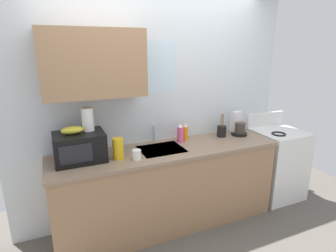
{
  "coord_description": "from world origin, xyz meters",
  "views": [
    {
      "loc": [
        -1.09,
        -2.49,
        1.94
      ],
      "look_at": [
        0.0,
        0.0,
        1.15
      ],
      "focal_mm": 29.29,
      "sensor_mm": 36.0,
      "label": 1
    }
  ],
  "objects_px": {
    "coffee_maker": "(238,126)",
    "mug_white": "(137,155)",
    "dish_soap_bottle_pink": "(180,134)",
    "dish_soap_bottle_orange": "(185,132)",
    "microwave": "(80,147)",
    "banana_bunch": "(72,130)",
    "cereal_canister": "(118,149)",
    "utensil_crock": "(222,131)",
    "paper_towel_roll": "(88,119)",
    "stove_range": "(276,163)"
  },
  "relations": [
    {
      "from": "stove_range",
      "to": "dish_soap_bottle_orange",
      "type": "height_order",
      "value": "dish_soap_bottle_orange"
    },
    {
      "from": "utensil_crock",
      "to": "dish_soap_bottle_pink",
      "type": "bearing_deg",
      "value": 177.37
    },
    {
      "from": "dish_soap_bottle_orange",
      "to": "cereal_canister",
      "type": "height_order",
      "value": "cereal_canister"
    },
    {
      "from": "coffee_maker",
      "to": "mug_white",
      "type": "relative_size",
      "value": 2.95
    },
    {
      "from": "dish_soap_bottle_pink",
      "to": "dish_soap_bottle_orange",
      "type": "bearing_deg",
      "value": 24.31
    },
    {
      "from": "banana_bunch",
      "to": "utensil_crock",
      "type": "height_order",
      "value": "banana_bunch"
    },
    {
      "from": "coffee_maker",
      "to": "mug_white",
      "type": "height_order",
      "value": "coffee_maker"
    },
    {
      "from": "utensil_crock",
      "to": "mug_white",
      "type": "bearing_deg",
      "value": -167.15
    },
    {
      "from": "coffee_maker",
      "to": "mug_white",
      "type": "distance_m",
      "value": 1.39
    },
    {
      "from": "banana_bunch",
      "to": "paper_towel_roll",
      "type": "distance_m",
      "value": 0.18
    },
    {
      "from": "stove_range",
      "to": "banana_bunch",
      "type": "height_order",
      "value": "banana_bunch"
    },
    {
      "from": "dish_soap_bottle_pink",
      "to": "mug_white",
      "type": "bearing_deg",
      "value": -154.63
    },
    {
      "from": "dish_soap_bottle_orange",
      "to": "utensil_crock",
      "type": "height_order",
      "value": "utensil_crock"
    },
    {
      "from": "paper_towel_roll",
      "to": "utensil_crock",
      "type": "xyz_separation_m",
      "value": [
        1.53,
        0.02,
        -0.31
      ]
    },
    {
      "from": "paper_towel_roll",
      "to": "utensil_crock",
      "type": "relative_size",
      "value": 0.77
    },
    {
      "from": "microwave",
      "to": "cereal_canister",
      "type": "bearing_deg",
      "value": -16.13
    },
    {
      "from": "cereal_canister",
      "to": "paper_towel_roll",
      "type": "bearing_deg",
      "value": 147.99
    },
    {
      "from": "paper_towel_roll",
      "to": "cereal_canister",
      "type": "xyz_separation_m",
      "value": [
        0.24,
        -0.15,
        -0.28
      ]
    },
    {
      "from": "stove_range",
      "to": "utensil_crock",
      "type": "xyz_separation_m",
      "value": [
        -0.81,
        0.12,
        0.51
      ]
    },
    {
      "from": "microwave",
      "to": "utensil_crock",
      "type": "height_order",
      "value": "utensil_crock"
    },
    {
      "from": "paper_towel_roll",
      "to": "microwave",
      "type": "bearing_deg",
      "value": -152.83
    },
    {
      "from": "banana_bunch",
      "to": "utensil_crock",
      "type": "distance_m",
      "value": 1.7
    },
    {
      "from": "microwave",
      "to": "mug_white",
      "type": "relative_size",
      "value": 4.84
    },
    {
      "from": "stove_range",
      "to": "microwave",
      "type": "relative_size",
      "value": 2.35
    },
    {
      "from": "microwave",
      "to": "dish_soap_bottle_pink",
      "type": "bearing_deg",
      "value": 5.01
    },
    {
      "from": "microwave",
      "to": "cereal_canister",
      "type": "relative_size",
      "value": 2.26
    },
    {
      "from": "microwave",
      "to": "paper_towel_roll",
      "type": "height_order",
      "value": "paper_towel_roll"
    },
    {
      "from": "banana_bunch",
      "to": "mug_white",
      "type": "relative_size",
      "value": 2.11
    },
    {
      "from": "microwave",
      "to": "dish_soap_bottle_pink",
      "type": "relative_size",
      "value": 2.17
    },
    {
      "from": "microwave",
      "to": "dish_soap_bottle_pink",
      "type": "xyz_separation_m",
      "value": [
        1.1,
        0.1,
        -0.04
      ]
    },
    {
      "from": "coffee_maker",
      "to": "dish_soap_bottle_pink",
      "type": "relative_size",
      "value": 1.32
    },
    {
      "from": "coffee_maker",
      "to": "mug_white",
      "type": "xyz_separation_m",
      "value": [
        -1.37,
        -0.25,
        -0.06
      ]
    },
    {
      "from": "coffee_maker",
      "to": "utensil_crock",
      "type": "relative_size",
      "value": 0.98
    },
    {
      "from": "coffee_maker",
      "to": "dish_soap_bottle_orange",
      "type": "relative_size",
      "value": 1.43
    },
    {
      "from": "dish_soap_bottle_pink",
      "to": "utensil_crock",
      "type": "relative_size",
      "value": 0.74
    },
    {
      "from": "banana_bunch",
      "to": "mug_white",
      "type": "distance_m",
      "value": 0.63
    },
    {
      "from": "banana_bunch",
      "to": "coffee_maker",
      "type": "bearing_deg",
      "value": 1.75
    },
    {
      "from": "dish_soap_bottle_orange",
      "to": "dish_soap_bottle_pink",
      "type": "bearing_deg",
      "value": -155.69
    },
    {
      "from": "utensil_crock",
      "to": "paper_towel_roll",
      "type": "bearing_deg",
      "value": -179.26
    },
    {
      "from": "cereal_canister",
      "to": "utensil_crock",
      "type": "xyz_separation_m",
      "value": [
        1.29,
        0.17,
        -0.03
      ]
    },
    {
      "from": "dish_soap_bottle_orange",
      "to": "utensil_crock",
      "type": "distance_m",
      "value": 0.46
    },
    {
      "from": "dish_soap_bottle_orange",
      "to": "banana_bunch",
      "type": "bearing_deg",
      "value": -173.81
    },
    {
      "from": "dish_soap_bottle_pink",
      "to": "dish_soap_bottle_orange",
      "type": "height_order",
      "value": "dish_soap_bottle_pink"
    },
    {
      "from": "coffee_maker",
      "to": "dish_soap_bottle_pink",
      "type": "height_order",
      "value": "coffee_maker"
    },
    {
      "from": "stove_range",
      "to": "dish_soap_bottle_pink",
      "type": "xyz_separation_m",
      "value": [
        -1.35,
        0.14,
        0.54
      ]
    },
    {
      "from": "banana_bunch",
      "to": "cereal_canister",
      "type": "height_order",
      "value": "banana_bunch"
    },
    {
      "from": "cereal_canister",
      "to": "utensil_crock",
      "type": "bearing_deg",
      "value": 7.47
    },
    {
      "from": "dish_soap_bottle_pink",
      "to": "mug_white",
      "type": "relative_size",
      "value": 2.23
    },
    {
      "from": "mug_white",
      "to": "utensil_crock",
      "type": "xyz_separation_m",
      "value": [
        1.14,
        0.26,
        0.02
      ]
    },
    {
      "from": "microwave",
      "to": "coffee_maker",
      "type": "height_order",
      "value": "coffee_maker"
    }
  ]
}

